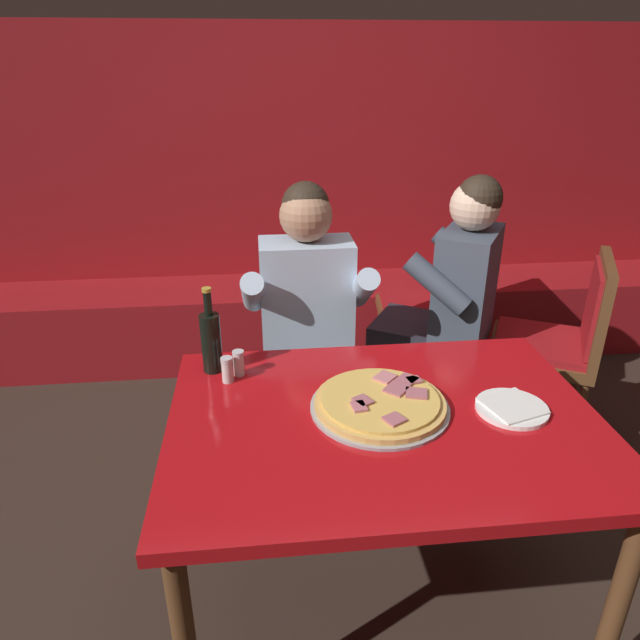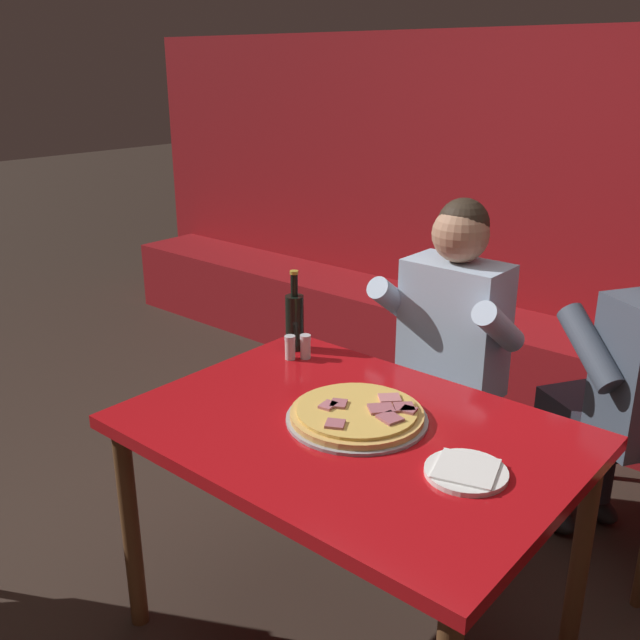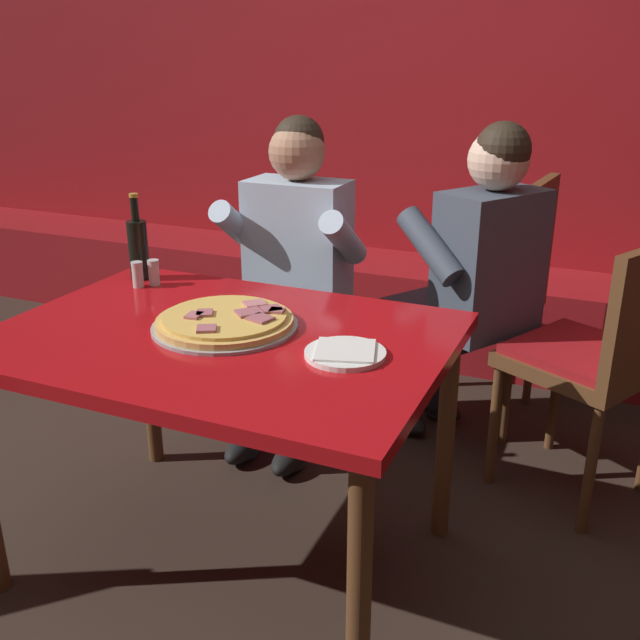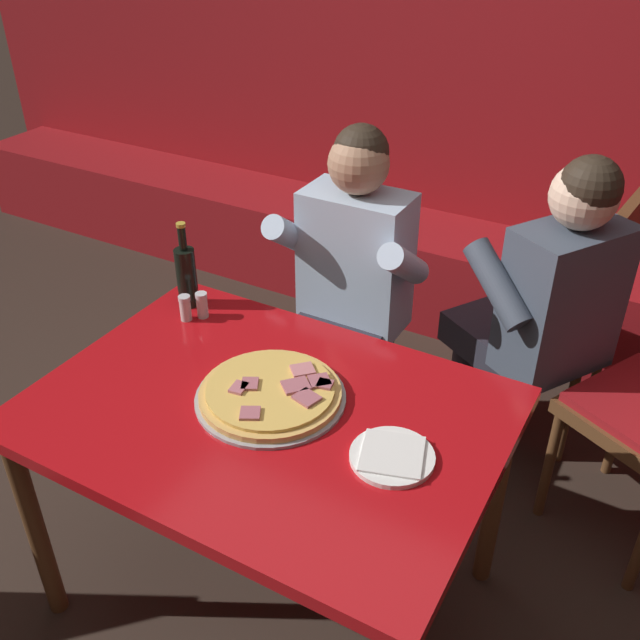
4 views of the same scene
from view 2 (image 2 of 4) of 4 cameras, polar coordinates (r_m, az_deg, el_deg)
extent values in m
plane|color=#33261E|center=(2.50, 2.18, -23.96)|extent=(24.00, 24.00, 0.00)
cube|color=maroon|center=(3.85, 23.08, 6.63)|extent=(6.80, 0.16, 1.90)
cube|color=maroon|center=(3.78, 20.07, -4.78)|extent=(6.46, 0.48, 0.46)
cylinder|color=brown|center=(2.40, -14.91, -15.83)|extent=(0.06, 0.06, 0.72)
cylinder|color=brown|center=(2.82, -1.87, -9.22)|extent=(0.06, 0.06, 0.72)
cylinder|color=brown|center=(2.34, 20.11, -17.45)|extent=(0.06, 0.06, 0.72)
cube|color=#B20F14|center=(2.06, 2.46, -8.95)|extent=(1.25, 0.89, 0.04)
cylinder|color=#9E9EA3|center=(2.08, 2.96, -7.88)|extent=(0.41, 0.41, 0.01)
cylinder|color=#DBA856|center=(2.07, 2.97, -7.54)|extent=(0.39, 0.39, 0.02)
cylinder|color=#E0B251|center=(2.06, 2.98, -7.20)|extent=(0.35, 0.35, 0.01)
cube|color=#A85B66|center=(2.06, 4.92, -7.07)|extent=(0.09, 0.09, 0.01)
cube|color=#A85B66|center=(2.08, 1.50, -6.71)|extent=(0.06, 0.07, 0.01)
cube|color=#A85B66|center=(2.06, 7.12, -7.15)|extent=(0.05, 0.05, 0.01)
cube|color=#A85B66|center=(2.01, 5.62, -7.81)|extent=(0.08, 0.07, 0.01)
cube|color=#A85B66|center=(1.97, 1.22, -8.31)|extent=(0.07, 0.07, 0.01)
cube|color=#B76670|center=(2.07, 0.65, -6.84)|extent=(0.05, 0.06, 0.01)
cube|color=#C6757A|center=(2.12, 5.59, -6.24)|extent=(0.08, 0.08, 0.01)
cube|color=#A85B66|center=(2.07, 6.75, -6.94)|extent=(0.08, 0.08, 0.01)
cylinder|color=white|center=(1.86, 11.60, -11.83)|extent=(0.21, 0.21, 0.01)
cube|color=white|center=(1.86, 11.62, -11.57)|extent=(0.19, 0.19, 0.01)
cylinder|color=black|center=(2.54, -2.04, -0.21)|extent=(0.07, 0.07, 0.20)
cylinder|color=black|center=(2.49, -2.08, 2.81)|extent=(0.03, 0.03, 0.08)
cylinder|color=#B29933|center=(2.48, -2.09, 3.83)|extent=(0.03, 0.03, 0.01)
cylinder|color=silver|center=(2.47, -2.41, -2.36)|extent=(0.04, 0.04, 0.07)
cylinder|color=#B23323|center=(2.48, -2.40, -2.67)|extent=(0.03, 0.03, 0.04)
cylinder|color=silver|center=(2.46, -2.42, -1.43)|extent=(0.04, 0.04, 0.01)
cylinder|color=silver|center=(2.48, -1.17, -2.29)|extent=(0.04, 0.04, 0.07)
cylinder|color=#28231E|center=(2.48, -1.17, -2.60)|extent=(0.03, 0.03, 0.04)
cylinder|color=silver|center=(2.46, -1.18, -1.37)|extent=(0.04, 0.04, 0.01)
ellipsoid|color=black|center=(2.92, 4.90, -15.42)|extent=(0.11, 0.24, 0.09)
ellipsoid|color=black|center=(2.84, 8.32, -16.84)|extent=(0.11, 0.24, 0.09)
cylinder|color=#282833|center=(2.82, 5.01, -12.36)|extent=(0.11, 0.11, 0.43)
cylinder|color=#282833|center=(2.73, 8.52, -13.73)|extent=(0.11, 0.11, 0.43)
cube|color=#282833|center=(2.71, 8.16, -7.14)|extent=(0.34, 0.40, 0.12)
cube|color=silver|center=(2.76, 10.68, -0.64)|extent=(0.38, 0.22, 0.52)
cylinder|color=silver|center=(2.78, 6.03, 1.49)|extent=(0.09, 0.30, 0.25)
cylinder|color=silver|center=(2.57, 14.12, -0.56)|extent=(0.09, 0.30, 0.25)
sphere|color=tan|center=(2.65, 11.18, 6.75)|extent=(0.21, 0.21, 0.21)
sphere|color=#2D2319|center=(2.66, 11.39, 7.54)|extent=(0.19, 0.19, 0.19)
cylinder|color=brown|center=(3.36, 22.65, -8.13)|extent=(0.04, 0.04, 0.47)
cylinder|color=brown|center=(3.05, 19.62, -10.67)|extent=(0.04, 0.04, 0.47)
ellipsoid|color=black|center=(3.18, 21.11, -13.63)|extent=(0.26, 0.22, 0.09)
ellipsoid|color=black|center=(3.07, 18.10, -14.55)|extent=(0.26, 0.22, 0.09)
cylinder|color=#282833|center=(3.09, 21.54, -10.76)|extent=(0.11, 0.11, 0.43)
cylinder|color=#282833|center=(2.97, 18.49, -11.59)|extent=(0.11, 0.11, 0.43)
cube|color=#282833|center=(2.83, 21.94, -7.22)|extent=(0.52, 0.50, 0.12)
cylinder|color=#424C5B|center=(2.48, 20.78, -2.08)|extent=(0.30, 0.23, 0.25)
camera|label=1|loc=(1.44, -48.20, 12.07)|focal=32.00mm
camera|label=3|loc=(0.31, -73.61, -52.20)|focal=40.00mm
camera|label=4|loc=(0.41, -13.35, 56.79)|focal=40.00mm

